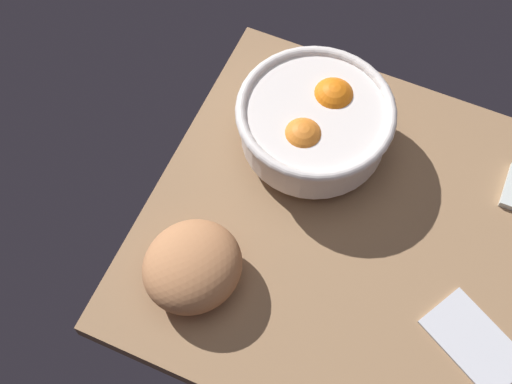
# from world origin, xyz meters

# --- Properties ---
(ground_plane) EXTENTS (0.66, 0.58, 0.03)m
(ground_plane) POSITION_xyz_m (0.00, 0.00, -0.01)
(ground_plane) COLOR #926E4B
(fruit_bowl) EXTENTS (0.24, 0.24, 0.11)m
(fruit_bowl) POSITION_xyz_m (0.14, -0.12, 0.06)
(fruit_bowl) COLOR white
(fruit_bowl) RESTS_ON ground
(bread_loaf) EXTENTS (0.17, 0.18, 0.08)m
(bread_loaf) POSITION_xyz_m (0.21, 0.16, 0.04)
(bread_loaf) COLOR #BA7B4E
(bread_loaf) RESTS_ON ground
(napkin_spare) EXTENTS (0.16, 0.14, 0.01)m
(napkin_spare) POSITION_xyz_m (-0.18, 0.09, 0.00)
(napkin_spare) COLOR silver
(napkin_spare) RESTS_ON ground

